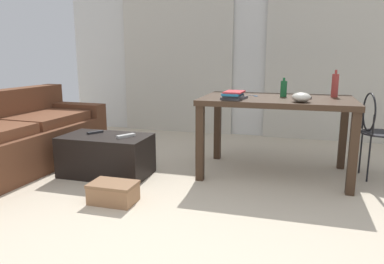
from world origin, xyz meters
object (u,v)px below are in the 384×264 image
coffee_table (106,155)px  wire_chair (375,126)px  bowl (301,97)px  tv_remote_primary (126,136)px  scissors (254,96)px  book_stack (234,95)px  craft_table (277,108)px  tv_remote_on_table (308,97)px  tv_remote_secondary (95,132)px  bottle_far (335,85)px  couch (11,140)px  shoebox (113,192)px  bottle_near (284,89)px

coffee_table → wire_chair: wire_chair is taller
bowl → tv_remote_primary: size_ratio=0.85×
scissors → book_stack: bearing=-115.3°
craft_table → bowl: (0.22, -0.28, 0.14)m
tv_remote_on_table → tv_remote_primary: (-1.62, -0.50, -0.36)m
bowl → tv_remote_secondary: bearing=-176.1°
tv_remote_secondary → book_stack: bearing=39.5°
bottle_far → craft_table: bearing=-159.6°
couch → tv_remote_primary: couch is taller
wire_chair → bottle_far: bearing=172.1°
wire_chair → tv_remote_secondary: bearing=-168.1°
book_stack → coffee_table: bearing=-168.3°
couch → coffee_table: 1.02m
bowl → book_stack: bowl is taller
couch → tv_remote_on_table: (2.84, 0.60, 0.46)m
scissors → shoebox: size_ratio=0.29×
coffee_table → bottle_near: size_ratio=4.59×
tv_remote_primary → scissors: bearing=57.3°
bottle_near → tv_remote_primary: (-1.39, -0.58, -0.43)m
book_stack → tv_remote_secondary: 1.40m
tv_remote_primary → bottle_near: bearing=53.1°
craft_table → bottle_near: size_ratio=7.71×
craft_table → shoebox: size_ratio=3.85×
book_stack → tv_remote_on_table: bearing=21.0°
tv_remote_on_table → tv_remote_secondary: 2.06m
book_stack → shoebox: bearing=-133.3°
craft_table → shoebox: craft_table is taller
bowl → book_stack: (-0.59, 0.04, -0.01)m
coffee_table → tv_remote_secondary: 0.27m
coffee_table → shoebox: size_ratio=2.29×
wire_chair → bottle_far: bottle_far is taller
couch → coffee_table: couch is taller
tv_remote_secondary → shoebox: tv_remote_secondary is taller
wire_chair → bottle_near: 0.90m
tv_remote_on_table → shoebox: (-1.44, -1.09, -0.68)m
tv_remote_secondary → tv_remote_primary: bearing=20.6°
coffee_table → bowl: (1.77, 0.20, 0.60)m
tv_remote_primary → tv_remote_secondary: size_ratio=1.16×
wire_chair → bowl: 0.84m
bowl → bottle_far: bearing=57.3°
bottle_near → tv_remote_on_table: bearing=-19.4°
tv_remote_on_table → scissors: 0.50m
wire_chair → tv_remote_primary: (-2.23, -0.62, -0.10)m
wire_chair → tv_remote_on_table: (-0.61, -0.13, 0.26)m
craft_table → bottle_near: 0.20m
craft_table → tv_remote_on_table: (0.28, 0.02, 0.11)m
couch → tv_remote_secondary: size_ratio=13.28×
wire_chair → book_stack: (-1.26, -0.38, 0.28)m
coffee_table → craft_table: (1.56, 0.48, 0.46)m
bottle_far → scissors: bearing=-171.4°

